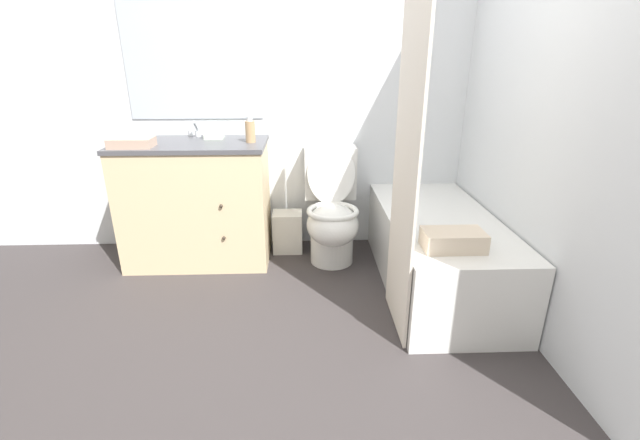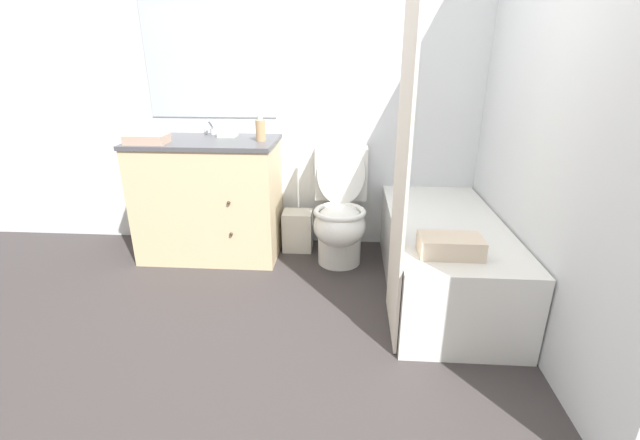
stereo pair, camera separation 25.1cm
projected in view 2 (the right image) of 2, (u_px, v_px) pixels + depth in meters
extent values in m
plane|color=#383333|center=(283.00, 377.00, 2.03)|extent=(14.00, 14.00, 0.00)
cube|color=silver|center=(311.00, 82.00, 3.11)|extent=(8.00, 0.05, 2.50)
cube|color=#B2BCC6|center=(209.00, 51.00, 3.06)|extent=(0.95, 0.01, 0.93)
cube|color=silver|center=(537.00, 92.00, 2.26)|extent=(0.05, 2.62, 2.50)
cube|color=beige|center=(210.00, 200.00, 3.18)|extent=(1.00, 0.55, 0.85)
cube|color=#4C4C51|center=(204.00, 142.00, 3.02)|extent=(1.02, 0.57, 0.03)
cylinder|color=white|center=(205.00, 147.00, 3.03)|extent=(0.35, 0.35, 0.10)
sphere|color=#382D23|center=(229.00, 203.00, 2.86)|extent=(0.02, 0.02, 0.02)
sphere|color=#382D23|center=(231.00, 234.00, 2.95)|extent=(0.02, 0.02, 0.02)
cylinder|color=silver|center=(213.00, 132.00, 3.21)|extent=(0.04, 0.04, 0.04)
cylinder|color=silver|center=(211.00, 124.00, 3.15)|extent=(0.02, 0.11, 0.09)
cylinder|color=silver|center=(206.00, 131.00, 3.21)|extent=(0.03, 0.03, 0.04)
cylinder|color=silver|center=(220.00, 131.00, 3.20)|extent=(0.03, 0.03, 0.04)
cylinder|color=white|center=(339.00, 248.00, 3.14)|extent=(0.31, 0.31, 0.23)
ellipsoid|color=white|center=(340.00, 225.00, 3.01)|extent=(0.37, 0.47, 0.28)
torus|color=white|center=(340.00, 212.00, 2.97)|extent=(0.37, 0.37, 0.04)
cube|color=white|center=(341.00, 173.00, 3.20)|extent=(0.38, 0.18, 0.39)
ellipsoid|color=white|center=(341.00, 174.00, 3.09)|extent=(0.35, 0.14, 0.44)
cube|color=white|center=(443.00, 256.00, 2.72)|extent=(0.68, 1.46, 0.48)
cube|color=#A8ADAE|center=(446.00, 222.00, 2.63)|extent=(0.56, 1.34, 0.01)
cube|color=silver|center=(403.00, 154.00, 2.07)|extent=(0.01, 0.50, 1.96)
cube|color=silver|center=(298.00, 231.00, 3.33)|extent=(0.22, 0.19, 0.31)
cube|color=silver|center=(227.00, 131.00, 3.11)|extent=(0.13, 0.12, 0.08)
ellipsoid|color=white|center=(227.00, 124.00, 3.09)|extent=(0.06, 0.04, 0.03)
cylinder|color=tan|center=(261.00, 131.00, 2.94)|extent=(0.07, 0.07, 0.14)
cylinder|color=silver|center=(260.00, 118.00, 2.91)|extent=(0.04, 0.04, 0.03)
cube|color=tan|center=(147.00, 139.00, 2.87)|extent=(0.27, 0.16, 0.06)
cube|color=beige|center=(450.00, 246.00, 2.16)|extent=(0.32, 0.18, 0.10)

